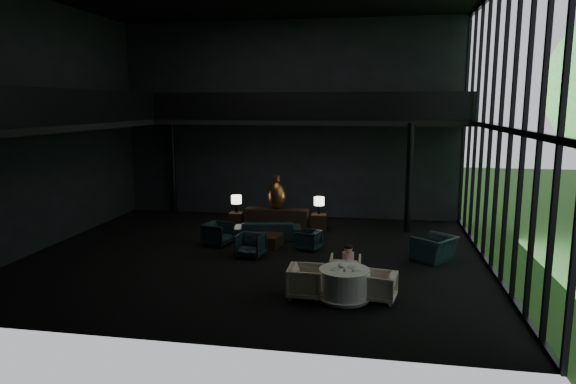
% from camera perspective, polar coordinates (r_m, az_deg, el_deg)
% --- Properties ---
extents(floor, '(14.00, 12.00, 0.02)m').
position_cam_1_polar(floor, '(16.10, -3.61, -7.10)').
color(floor, black).
rests_on(floor, ground).
extents(wall_back, '(14.00, 0.04, 8.00)m').
position_cam_1_polar(wall_back, '(21.30, 0.09, 7.96)').
color(wall_back, black).
rests_on(wall_back, ground).
extents(wall_front, '(14.00, 0.04, 8.00)m').
position_cam_1_polar(wall_front, '(9.71, -12.23, 5.63)').
color(wall_front, black).
rests_on(wall_front, ground).
extents(wall_left, '(0.04, 12.00, 8.00)m').
position_cam_1_polar(wall_left, '(18.39, -25.63, 6.73)').
color(wall_left, black).
rests_on(wall_left, ground).
extents(curtain_wall, '(0.20, 12.00, 8.00)m').
position_cam_1_polar(curtain_wall, '(15.34, 22.51, 6.54)').
color(curtain_wall, black).
rests_on(curtain_wall, ground).
extents(mezzanine_left, '(2.00, 12.00, 0.25)m').
position_cam_1_polar(mezzanine_left, '(17.83, -22.99, 6.85)').
color(mezzanine_left, black).
rests_on(mezzanine_left, wall_left).
extents(mezzanine_back, '(12.00, 2.00, 0.25)m').
position_cam_1_polar(mezzanine_back, '(20.16, 2.43, 7.85)').
color(mezzanine_back, black).
rests_on(mezzanine_back, wall_back).
extents(railing_left, '(0.06, 12.00, 1.00)m').
position_cam_1_polar(railing_left, '(17.30, -20.31, 8.94)').
color(railing_left, black).
rests_on(railing_left, mezzanine_left).
extents(railing_back, '(12.00, 0.06, 1.00)m').
position_cam_1_polar(railing_back, '(19.16, 2.04, 9.55)').
color(railing_back, black).
rests_on(railing_back, mezzanine_back).
extents(column_nw, '(0.24, 0.24, 4.00)m').
position_cam_1_polar(column_nw, '(22.57, -12.66, 2.73)').
color(column_nw, black).
rests_on(column_nw, floor).
extents(column_ne, '(0.24, 0.24, 4.00)m').
position_cam_1_polar(column_ne, '(19.19, 13.30, 1.51)').
color(column_ne, black).
rests_on(column_ne, floor).
extents(console, '(2.37, 0.54, 0.76)m').
position_cam_1_polar(console, '(19.45, -1.27, -2.99)').
color(console, black).
rests_on(console, floor).
extents(bronze_urn, '(0.68, 0.68, 1.26)m').
position_cam_1_polar(bronze_urn, '(19.35, -1.22, -0.28)').
color(bronze_urn, '#A76734').
rests_on(bronze_urn, console).
extents(side_table_left, '(0.50, 0.50, 0.55)m').
position_cam_1_polar(side_table_left, '(19.88, -5.77, -3.06)').
color(side_table_left, black).
rests_on(side_table_left, floor).
extents(table_lamp_left, '(0.39, 0.39, 0.66)m').
position_cam_1_polar(table_lamp_left, '(19.79, -5.76, -0.91)').
color(table_lamp_left, black).
rests_on(table_lamp_left, side_table_left).
extents(side_table_right, '(0.55, 0.55, 0.60)m').
position_cam_1_polar(side_table_right, '(19.28, 3.45, -3.35)').
color(side_table_right, black).
rests_on(side_table_right, floor).
extents(table_lamp_right, '(0.38, 0.38, 0.64)m').
position_cam_1_polar(table_lamp_right, '(19.16, 3.48, -1.10)').
color(table_lamp_right, black).
rests_on(table_lamp_right, side_table_right).
extents(sofa, '(2.64, 1.24, 0.99)m').
position_cam_1_polar(sofa, '(17.87, -2.27, -3.75)').
color(sofa, black).
rests_on(sofa, floor).
extents(lounge_armchair_west, '(1.00, 1.05, 0.90)m').
position_cam_1_polar(lounge_armchair_west, '(17.34, -7.82, -4.40)').
color(lounge_armchair_west, black).
rests_on(lounge_armchair_west, floor).
extents(lounge_armchair_east, '(0.74, 0.76, 0.64)m').
position_cam_1_polar(lounge_armchair_east, '(16.68, 2.30, -5.35)').
color(lounge_armchair_east, black).
rests_on(lounge_armchair_east, floor).
extents(lounge_armchair_south, '(0.91, 0.87, 0.84)m').
position_cam_1_polar(lounge_armchair_south, '(15.90, -4.18, -5.75)').
color(lounge_armchair_south, '#112939').
rests_on(lounge_armchair_south, floor).
extents(window_armchair, '(1.43, 1.50, 1.10)m').
position_cam_1_polar(window_armchair, '(16.06, 15.97, -5.47)').
color(window_armchair, black).
rests_on(window_armchair, floor).
extents(coffee_table, '(1.01, 1.01, 0.40)m').
position_cam_1_polar(coffee_table, '(17.07, -2.39, -5.41)').
color(coffee_table, black).
rests_on(coffee_table, floor).
extents(dining_table, '(1.39, 1.39, 0.75)m').
position_cam_1_polar(dining_table, '(12.66, 6.26, -10.33)').
color(dining_table, white).
rests_on(dining_table, floor).
extents(dining_chair_north, '(0.86, 0.81, 0.87)m').
position_cam_1_polar(dining_chair_north, '(13.63, 6.38, -8.39)').
color(dining_chair_north, '#C5A78E').
rests_on(dining_chair_north, floor).
extents(dining_chair_east, '(0.81, 0.85, 0.76)m').
position_cam_1_polar(dining_chair_east, '(12.66, 10.14, -10.17)').
color(dining_chair_east, beige).
rests_on(dining_chair_east, floor).
extents(dining_chair_west, '(0.88, 0.94, 0.96)m').
position_cam_1_polar(dining_chair_west, '(12.66, 1.99, -9.55)').
color(dining_chair_west, beige).
rests_on(dining_chair_west, floor).
extents(child, '(0.30, 0.30, 0.65)m').
position_cam_1_polar(child, '(13.46, 6.69, -7.12)').
color(child, '#E89AC9').
rests_on(child, dining_chair_north).
extents(plate_a, '(0.31, 0.31, 0.02)m').
position_cam_1_polar(plate_a, '(12.47, 5.26, -8.54)').
color(plate_a, white).
rests_on(plate_a, dining_table).
extents(plate_b, '(0.30, 0.30, 0.02)m').
position_cam_1_polar(plate_b, '(12.67, 7.04, -8.27)').
color(plate_b, white).
rests_on(plate_b, dining_table).
extents(saucer, '(0.20, 0.20, 0.01)m').
position_cam_1_polar(saucer, '(12.41, 7.76, -8.68)').
color(saucer, white).
rests_on(saucer, dining_table).
extents(coffee_cup, '(0.10, 0.10, 0.06)m').
position_cam_1_polar(coffee_cup, '(12.35, 7.29, -8.59)').
color(coffee_cup, white).
rests_on(coffee_cup, saucer).
extents(cereal_bowl, '(0.18, 0.18, 0.09)m').
position_cam_1_polar(cereal_bowl, '(12.64, 5.97, -8.12)').
color(cereal_bowl, white).
rests_on(cereal_bowl, dining_table).
extents(cream_pot, '(0.07, 0.07, 0.07)m').
position_cam_1_polar(cream_pot, '(12.32, 6.29, -8.66)').
color(cream_pot, '#99999E').
rests_on(cream_pot, dining_table).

